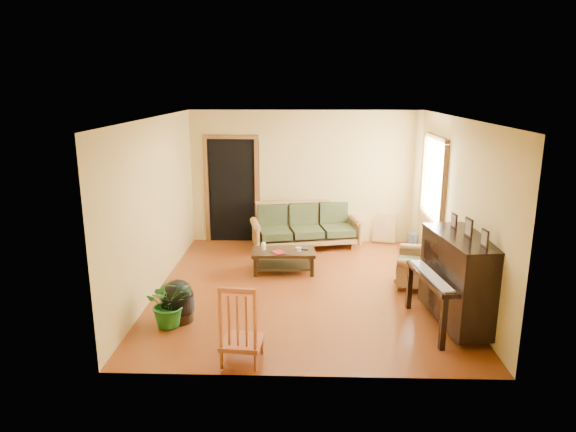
{
  "coord_description": "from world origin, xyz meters",
  "views": [
    {
      "loc": [
        -0.02,
        -7.45,
        3.05
      ],
      "look_at": [
        -0.26,
        0.2,
        1.1
      ],
      "focal_mm": 32.0,
      "sensor_mm": 36.0,
      "label": 1
    }
  ],
  "objects_px": {
    "red_chair": "(242,322)",
    "footstool": "(178,305)",
    "sofa": "(306,226)",
    "piano": "(460,282)",
    "armchair": "(419,261)",
    "coffee_table": "(284,261)",
    "ceramic_crock": "(413,239)",
    "potted_plant": "(170,302)"
  },
  "relations": [
    {
      "from": "coffee_table",
      "to": "armchair",
      "type": "bearing_deg",
      "value": -14.55
    },
    {
      "from": "coffee_table",
      "to": "potted_plant",
      "type": "distance_m",
      "value": 2.49
    },
    {
      "from": "red_chair",
      "to": "potted_plant",
      "type": "height_order",
      "value": "red_chair"
    },
    {
      "from": "piano",
      "to": "footstool",
      "type": "relative_size",
      "value": 3.11
    },
    {
      "from": "coffee_table",
      "to": "potted_plant",
      "type": "xyz_separation_m",
      "value": [
        -1.4,
        -2.05,
        0.14
      ]
    },
    {
      "from": "footstool",
      "to": "ceramic_crock",
      "type": "bearing_deg",
      "value": 42.49
    },
    {
      "from": "sofa",
      "to": "piano",
      "type": "relative_size",
      "value": 1.48
    },
    {
      "from": "red_chair",
      "to": "ceramic_crock",
      "type": "xyz_separation_m",
      "value": [
        2.84,
        4.52,
        -0.37
      ]
    },
    {
      "from": "piano",
      "to": "red_chair",
      "type": "xyz_separation_m",
      "value": [
        -2.7,
        -0.98,
        -0.13
      ]
    },
    {
      "from": "sofa",
      "to": "piano",
      "type": "height_order",
      "value": "piano"
    },
    {
      "from": "armchair",
      "to": "potted_plant",
      "type": "bearing_deg",
      "value": -143.87
    },
    {
      "from": "armchair",
      "to": "footstool",
      "type": "relative_size",
      "value": 1.88
    },
    {
      "from": "armchair",
      "to": "footstool",
      "type": "bearing_deg",
      "value": -145.93
    },
    {
      "from": "sofa",
      "to": "armchair",
      "type": "xyz_separation_m",
      "value": [
        1.74,
        -1.9,
        -0.02
      ]
    },
    {
      "from": "sofa",
      "to": "red_chair",
      "type": "distance_m",
      "value": 4.32
    },
    {
      "from": "red_chair",
      "to": "piano",
      "type": "bearing_deg",
      "value": 25.71
    },
    {
      "from": "red_chair",
      "to": "potted_plant",
      "type": "bearing_deg",
      "value": 146.59
    },
    {
      "from": "footstool",
      "to": "ceramic_crock",
      "type": "relative_size",
      "value": 1.94
    },
    {
      "from": "coffee_table",
      "to": "red_chair",
      "type": "bearing_deg",
      "value": -96.96
    },
    {
      "from": "coffee_table",
      "to": "ceramic_crock",
      "type": "height_order",
      "value": "coffee_table"
    },
    {
      "from": "sofa",
      "to": "coffee_table",
      "type": "xyz_separation_m",
      "value": [
        -0.38,
        -1.35,
        -0.25
      ]
    },
    {
      "from": "coffee_table",
      "to": "piano",
      "type": "xyz_separation_m",
      "value": [
        2.35,
        -1.92,
        0.42
      ]
    },
    {
      "from": "red_chair",
      "to": "sofa",
      "type": "bearing_deg",
      "value": 86.01
    },
    {
      "from": "red_chair",
      "to": "armchair",
      "type": "bearing_deg",
      "value": 49.33
    },
    {
      "from": "red_chair",
      "to": "footstool",
      "type": "bearing_deg",
      "value": 139.72
    },
    {
      "from": "coffee_table",
      "to": "ceramic_crock",
      "type": "relative_size",
      "value": 4.59
    },
    {
      "from": "armchair",
      "to": "red_chair",
      "type": "bearing_deg",
      "value": -123.48
    },
    {
      "from": "sofa",
      "to": "red_chair",
      "type": "relative_size",
      "value": 2.12
    },
    {
      "from": "piano",
      "to": "sofa",
      "type": "bearing_deg",
      "value": 112.91
    },
    {
      "from": "armchair",
      "to": "ceramic_crock",
      "type": "relative_size",
      "value": 3.65
    },
    {
      "from": "sofa",
      "to": "red_chair",
      "type": "xyz_separation_m",
      "value": [
        -0.73,
        -4.26,
        0.04
      ]
    },
    {
      "from": "coffee_table",
      "to": "red_chair",
      "type": "relative_size",
      "value": 1.09
    },
    {
      "from": "sofa",
      "to": "armchair",
      "type": "distance_m",
      "value": 2.58
    },
    {
      "from": "red_chair",
      "to": "ceramic_crock",
      "type": "distance_m",
      "value": 5.35
    },
    {
      "from": "coffee_table",
      "to": "potted_plant",
      "type": "bearing_deg",
      "value": -124.19
    },
    {
      "from": "piano",
      "to": "footstool",
      "type": "xyz_separation_m",
      "value": [
        -3.68,
        0.04,
        -0.4
      ]
    },
    {
      "from": "armchair",
      "to": "red_chair",
      "type": "distance_m",
      "value": 3.41
    },
    {
      "from": "coffee_table",
      "to": "potted_plant",
      "type": "relative_size",
      "value": 1.58
    },
    {
      "from": "footstool",
      "to": "ceramic_crock",
      "type": "height_order",
      "value": "footstool"
    },
    {
      "from": "armchair",
      "to": "ceramic_crock",
      "type": "bearing_deg",
      "value": 93.39
    },
    {
      "from": "armchair",
      "to": "piano",
      "type": "xyz_separation_m",
      "value": [
        0.23,
        -1.37,
        0.19
      ]
    },
    {
      "from": "footstool",
      "to": "ceramic_crock",
      "type": "xyz_separation_m",
      "value": [
        3.82,
        3.5,
        -0.1
      ]
    }
  ]
}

